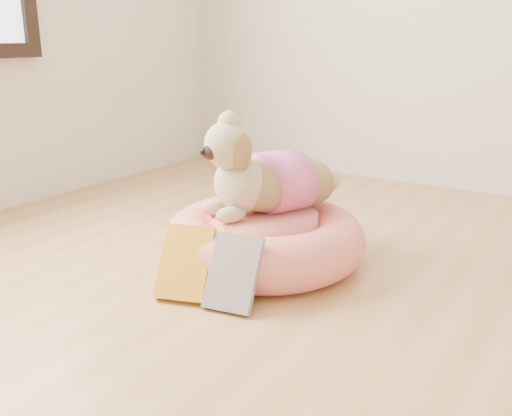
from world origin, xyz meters
The scene contains 4 objects.
pet_bed centered at (-0.71, 0.92, 0.08)m, with size 0.67×0.67×0.17m.
dog centered at (-0.73, 0.94, 0.34)m, with size 0.32×0.47×0.34m, color brown, non-canonical shape.
book_yellow centered at (-0.77, 0.58, 0.10)m, with size 0.15×0.03×0.22m, color yellow.
book_white centered at (-0.62, 0.60, 0.10)m, with size 0.14×0.02×0.22m, color white.
Camera 1 is at (0.23, -0.59, 0.73)m, focal length 40.00 mm.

